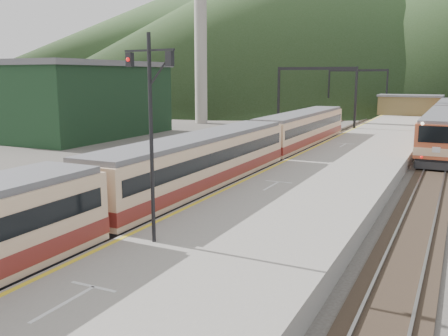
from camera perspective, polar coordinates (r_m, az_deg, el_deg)
The scene contains 15 objects.
track_main at distance 45.82m, azimuth 8.75°, elevation 1.71°, with size 2.60×200.00×0.23m.
track_far at distance 47.49m, azimuth 2.97°, elevation 2.13°, with size 2.60×200.00×0.23m.
track_second at distance 43.95m, azimuth 23.24°, elevation 0.59°, with size 2.60×200.00×0.23m.
platform at distance 42.54m, azimuth 15.21°, elevation 1.37°, with size 8.00×100.00×1.00m, color gray.
gantry_near at distance 60.52m, azimuth 10.49°, elevation 9.03°, with size 9.55×0.25×8.00m.
gantry_far at distance 84.89m, azimuth 15.00°, elevation 9.24°, with size 9.55×0.25×8.00m.
warehouse at distance 61.25m, azimuth -16.68°, elevation 7.59°, with size 14.50×20.50×8.60m.
smokestack at distance 74.60m, azimuth -2.70°, elevation 16.69°, with size 1.80×1.80×30.00m, color #9E998E.
station_shed at distance 81.83m, azimuth 20.48°, elevation 6.78°, with size 9.40×4.40×3.10m.
hill_a at distance 201.83m, azimuth 10.65°, elevation 16.92°, with size 180.00×180.00×60.00m, color #2E4920.
hill_d at distance 278.12m, azimuth -3.16°, elevation 14.77°, with size 200.00×200.00×55.00m, color #2E4920.
main_train at distance 28.03m, azimuth -2.62°, elevation 0.12°, with size 2.82×57.81×3.44m.
second_train at distance 60.13m, azimuth 24.13°, elevation 4.98°, with size 3.12×42.42×3.80m.
signal_mast at distance 17.77m, azimuth -8.37°, elevation 5.63°, with size 2.19×0.43×7.46m.
short_signal_b at distance 38.23m, azimuth 0.54°, elevation 2.20°, with size 0.23×0.18×2.27m.
Camera 1 is at (13.05, -3.37, 7.02)m, focal length 40.00 mm.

